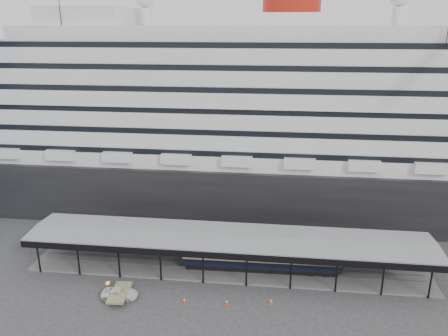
# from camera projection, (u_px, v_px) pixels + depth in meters

# --- Properties ---
(ground) EXTENTS (200.00, 200.00, 0.00)m
(ground) POSITION_uv_depth(u_px,v_px,m) (224.00, 288.00, 57.37)
(ground) COLOR #333336
(ground) RESTS_ON ground
(cruise_ship) EXTENTS (130.00, 30.00, 43.90)m
(cruise_ship) POSITION_uv_depth(u_px,v_px,m) (244.00, 107.00, 81.84)
(cruise_ship) COLOR black
(cruise_ship) RESTS_ON ground
(platform_canopy) EXTENTS (56.00, 9.18, 5.30)m
(platform_canopy) POSITION_uv_depth(u_px,v_px,m) (228.00, 253.00, 61.35)
(platform_canopy) COLOR slate
(platform_canopy) RESTS_ON ground
(port_truck) EXTENTS (4.65, 2.34, 1.26)m
(port_truck) POSITION_uv_depth(u_px,v_px,m) (120.00, 294.00, 55.12)
(port_truck) COLOR white
(port_truck) RESTS_ON ground
(pullman_carriage) EXTENTS (21.98, 3.25, 21.53)m
(pullman_carriage) POSITION_uv_depth(u_px,v_px,m) (262.00, 254.00, 60.73)
(pullman_carriage) COLOR black
(pullman_carriage) RESTS_ON ground
(traffic_cone_left) EXTENTS (0.45, 0.45, 0.71)m
(traffic_cone_left) POSITION_uv_depth(u_px,v_px,m) (184.00, 301.00, 54.19)
(traffic_cone_left) COLOR red
(traffic_cone_left) RESTS_ON ground
(traffic_cone_mid) EXTENTS (0.49, 0.49, 0.77)m
(traffic_cone_mid) POSITION_uv_depth(u_px,v_px,m) (227.00, 302.00, 53.79)
(traffic_cone_mid) COLOR #F8320D
(traffic_cone_mid) RESTS_ON ground
(traffic_cone_right) EXTENTS (0.52, 0.52, 0.78)m
(traffic_cone_right) POSITION_uv_depth(u_px,v_px,m) (271.00, 301.00, 53.98)
(traffic_cone_right) COLOR #F8490D
(traffic_cone_right) RESTS_ON ground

